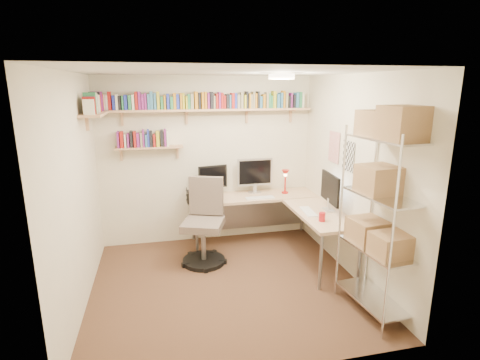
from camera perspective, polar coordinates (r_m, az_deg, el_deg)
name	(u,v)px	position (r m, az deg, el deg)	size (l,w,h in m)	color
ground	(227,284)	(4.75, -1.99, -15.60)	(3.20, 3.20, 0.00)	#432F1D
room_shell	(226,160)	(4.20, -2.11, 3.08)	(3.24, 3.04, 2.52)	beige
wall_shelves	(179,110)	(5.37, -9.31, 10.51)	(3.12, 1.09, 0.80)	tan
corner_desk	(261,200)	(5.47, 3.23, -3.12)	(1.98, 1.93, 1.28)	#D4AF89
office_chair	(204,228)	(5.14, -5.47, -7.22)	(0.66, 0.66, 1.16)	black
wire_rack	(383,185)	(3.96, 20.99, -0.76)	(0.49, 0.88, 2.19)	silver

